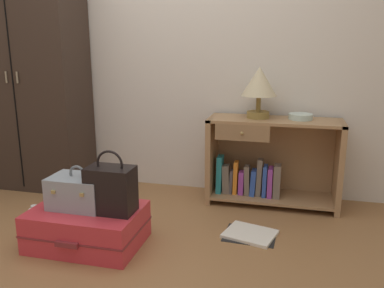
{
  "coord_description": "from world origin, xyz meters",
  "views": [
    {
      "loc": [
        0.96,
        -1.77,
        1.21
      ],
      "look_at": [
        0.31,
        0.81,
        0.55
      ],
      "focal_mm": 37.39,
      "sensor_mm": 36.0,
      "label": 1
    }
  ],
  "objects_px": {
    "wardrobe": "(30,75)",
    "bottle": "(35,220)",
    "handbag": "(111,189)",
    "open_book_on_floor": "(250,234)",
    "bookshelf": "(268,162)",
    "bowl": "(301,117)",
    "train_case": "(78,191)",
    "table_lamp": "(259,84)",
    "suitcase_large": "(88,226)"
  },
  "relations": [
    {
      "from": "train_case",
      "to": "handbag",
      "type": "relative_size",
      "value": 0.88
    },
    {
      "from": "suitcase_large",
      "to": "train_case",
      "type": "height_order",
      "value": "train_case"
    },
    {
      "from": "bowl",
      "to": "open_book_on_floor",
      "type": "distance_m",
      "value": 0.97
    },
    {
      "from": "bookshelf",
      "to": "suitcase_large",
      "type": "bearing_deg",
      "value": -136.6
    },
    {
      "from": "wardrobe",
      "to": "open_book_on_floor",
      "type": "relative_size",
      "value": 5.19
    },
    {
      "from": "bowl",
      "to": "wardrobe",
      "type": "bearing_deg",
      "value": -178.16
    },
    {
      "from": "train_case",
      "to": "suitcase_large",
      "type": "bearing_deg",
      "value": -18.74
    },
    {
      "from": "wardrobe",
      "to": "suitcase_large",
      "type": "relative_size",
      "value": 2.87
    },
    {
      "from": "train_case",
      "to": "open_book_on_floor",
      "type": "height_order",
      "value": "train_case"
    },
    {
      "from": "bottle",
      "to": "open_book_on_floor",
      "type": "bearing_deg",
      "value": 12.28
    },
    {
      "from": "bowl",
      "to": "handbag",
      "type": "xyz_separation_m",
      "value": [
        -1.08,
        -1.0,
        -0.31
      ]
    },
    {
      "from": "bookshelf",
      "to": "table_lamp",
      "type": "distance_m",
      "value": 0.61
    },
    {
      "from": "bowl",
      "to": "train_case",
      "type": "distance_m",
      "value": 1.67
    },
    {
      "from": "handbag",
      "to": "open_book_on_floor",
      "type": "height_order",
      "value": "handbag"
    },
    {
      "from": "suitcase_large",
      "to": "open_book_on_floor",
      "type": "xyz_separation_m",
      "value": [
        0.97,
        0.36,
        -0.11
      ]
    },
    {
      "from": "wardrobe",
      "to": "handbag",
      "type": "relative_size",
      "value": 5.04
    },
    {
      "from": "bookshelf",
      "to": "handbag",
      "type": "height_order",
      "value": "bookshelf"
    },
    {
      "from": "bowl",
      "to": "open_book_on_floor",
      "type": "xyz_separation_m",
      "value": [
        -0.28,
        -0.63,
        -0.68
      ]
    },
    {
      "from": "handbag",
      "to": "open_book_on_floor",
      "type": "xyz_separation_m",
      "value": [
        0.8,
        0.37,
        -0.37
      ]
    },
    {
      "from": "bookshelf",
      "to": "bottle",
      "type": "bearing_deg",
      "value": -147.72
    },
    {
      "from": "bowl",
      "to": "table_lamp",
      "type": "bearing_deg",
      "value": -177.63
    },
    {
      "from": "suitcase_large",
      "to": "handbag",
      "type": "xyz_separation_m",
      "value": [
        0.17,
        -0.0,
        0.26
      ]
    },
    {
      "from": "bookshelf",
      "to": "suitcase_large",
      "type": "relative_size",
      "value": 1.48
    },
    {
      "from": "wardrobe",
      "to": "bookshelf",
      "type": "bearing_deg",
      "value": 1.53
    },
    {
      "from": "wardrobe",
      "to": "bookshelf",
      "type": "relative_size",
      "value": 1.93
    },
    {
      "from": "table_lamp",
      "to": "train_case",
      "type": "bearing_deg",
      "value": -136.05
    },
    {
      "from": "train_case",
      "to": "open_book_on_floor",
      "type": "relative_size",
      "value": 0.91
    },
    {
      "from": "table_lamp",
      "to": "bookshelf",
      "type": "bearing_deg",
      "value": -3.16
    },
    {
      "from": "suitcase_large",
      "to": "handbag",
      "type": "distance_m",
      "value": 0.31
    },
    {
      "from": "table_lamp",
      "to": "open_book_on_floor",
      "type": "bearing_deg",
      "value": -87.28
    },
    {
      "from": "table_lamp",
      "to": "train_case",
      "type": "distance_m",
      "value": 1.5
    },
    {
      "from": "bowl",
      "to": "open_book_on_floor",
      "type": "bearing_deg",
      "value": -114.29
    },
    {
      "from": "wardrobe",
      "to": "open_book_on_floor",
      "type": "distance_m",
      "value": 2.23
    },
    {
      "from": "wardrobe",
      "to": "suitcase_large",
      "type": "xyz_separation_m",
      "value": [
        0.97,
        -0.92,
        -0.85
      ]
    },
    {
      "from": "handbag",
      "to": "train_case",
      "type": "bearing_deg",
      "value": 174.42
    },
    {
      "from": "table_lamp",
      "to": "bowl",
      "type": "distance_m",
      "value": 0.39
    },
    {
      "from": "bowl",
      "to": "handbag",
      "type": "relative_size",
      "value": 0.46
    },
    {
      "from": "table_lamp",
      "to": "suitcase_large",
      "type": "relative_size",
      "value": 0.57
    },
    {
      "from": "bottle",
      "to": "open_book_on_floor",
      "type": "height_order",
      "value": "bottle"
    },
    {
      "from": "handbag",
      "to": "bookshelf",
      "type": "bearing_deg",
      "value": 48.75
    },
    {
      "from": "table_lamp",
      "to": "bottle",
      "type": "distance_m",
      "value": 1.84
    },
    {
      "from": "open_book_on_floor",
      "to": "bookshelf",
      "type": "bearing_deg",
      "value": 84.22
    },
    {
      "from": "wardrobe",
      "to": "train_case",
      "type": "height_order",
      "value": "wardrobe"
    },
    {
      "from": "wardrobe",
      "to": "bottle",
      "type": "xyz_separation_m",
      "value": [
        0.56,
        -0.86,
        -0.88
      ]
    },
    {
      "from": "wardrobe",
      "to": "bowl",
      "type": "bearing_deg",
      "value": 1.84
    },
    {
      "from": "handbag",
      "to": "bottle",
      "type": "relative_size",
      "value": 2.01
    },
    {
      "from": "bookshelf",
      "to": "open_book_on_floor",
      "type": "relative_size",
      "value": 2.69
    },
    {
      "from": "bookshelf",
      "to": "train_case",
      "type": "height_order",
      "value": "bookshelf"
    },
    {
      "from": "suitcase_large",
      "to": "table_lamp",
      "type": "bearing_deg",
      "value": 46.2
    },
    {
      "from": "bookshelf",
      "to": "train_case",
      "type": "bearing_deg",
      "value": -138.7
    }
  ]
}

